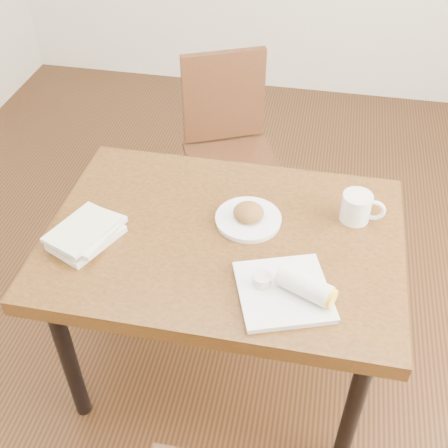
% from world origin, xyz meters
% --- Properties ---
extents(ground, '(4.00, 5.00, 0.01)m').
position_xyz_m(ground, '(0.00, 0.00, -0.01)').
color(ground, '#472814').
rests_on(ground, ground).
extents(table, '(1.22, 0.86, 0.75)m').
position_xyz_m(table, '(0.00, 0.00, 0.67)').
color(table, brown).
rests_on(table, ground).
extents(chair_far, '(0.56, 0.56, 0.95)m').
position_xyz_m(chair_far, '(-0.15, 0.88, 0.55)').
color(chair_far, '#4E2916').
rests_on(chair_far, ground).
extents(plate_scone, '(0.23, 0.23, 0.07)m').
position_xyz_m(plate_scone, '(0.07, 0.08, 0.77)').
color(plate_scone, white).
rests_on(plate_scone, table).
extents(coffee_mug, '(0.16, 0.11, 0.11)m').
position_xyz_m(coffee_mug, '(0.44, 0.17, 0.81)').
color(coffee_mug, white).
rests_on(coffee_mug, table).
extents(plate_burrito, '(0.35, 0.35, 0.09)m').
position_xyz_m(plate_burrito, '(0.25, -0.23, 0.78)').
color(plate_burrito, white).
rests_on(plate_burrito, table).
extents(book_stack, '(0.24, 0.28, 0.06)m').
position_xyz_m(book_stack, '(-0.45, -0.12, 0.78)').
color(book_stack, white).
rests_on(book_stack, table).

